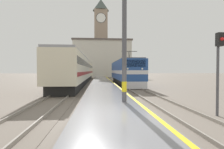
{
  "coord_description": "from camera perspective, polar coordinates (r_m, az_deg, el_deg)",
  "views": [
    {
      "loc": [
        -0.67,
        -7.81,
        2.09
      ],
      "look_at": [
        1.96,
        25.79,
        1.35
      ],
      "focal_mm": 28.0,
      "sensor_mm": 36.0,
      "label": 1
    }
  ],
  "objects": [
    {
      "name": "catenary_mast",
      "position": [
        10.4,
        4.58,
        11.28
      ],
      "size": [
        2.73,
        0.29,
        7.32
      ],
      "color": "#4C4C51",
      "rests_on": "platform"
    },
    {
      "name": "passenger_train",
      "position": [
        31.03,
        -10.18,
        1.4
      ],
      "size": [
        2.92,
        35.2,
        4.04
      ],
      "color": "black",
      "rests_on": "ground"
    },
    {
      "name": "locomotive_train",
      "position": [
        25.89,
        4.3,
        0.73
      ],
      "size": [
        2.92,
        14.2,
        4.58
      ],
      "color": "black",
      "rests_on": "ground"
    },
    {
      "name": "rail_track_far",
      "position": [
        33.02,
        -9.84,
        -2.33
      ],
      "size": [
        2.84,
        140.0,
        0.16
      ],
      "color": "#70665B",
      "rests_on": "ground"
    },
    {
      "name": "station_building",
      "position": [
        57.59,
        -3.2,
        5.2
      ],
      "size": [
        18.81,
        7.99,
        12.03
      ],
      "color": "beige",
      "rests_on": "ground"
    },
    {
      "name": "signal_post",
      "position": [
        9.33,
        31.52,
        3.97
      ],
      "size": [
        0.3,
        0.39,
        3.8
      ],
      "color": "#4C4C51",
      "rests_on": "ground"
    },
    {
      "name": "ground_plane",
      "position": [
        37.87,
        -3.46,
        -1.9
      ],
      "size": [
        200.0,
        200.0,
        0.0
      ],
      "primitive_type": "plane",
      "color": "#70665B"
    },
    {
      "name": "rail_track_near",
      "position": [
        33.11,
        2.38,
        -2.3
      ],
      "size": [
        2.84,
        140.0,
        0.16
      ],
      "color": "#70665B",
      "rests_on": "ground"
    },
    {
      "name": "clock_tower",
      "position": [
        66.43,
        -3.64,
        12.65
      ],
      "size": [
        5.91,
        5.91,
        28.49
      ],
      "color": "gray",
      "rests_on": "ground"
    },
    {
      "name": "platform",
      "position": [
        32.87,
        -3.3,
        -2.15
      ],
      "size": [
        3.51,
        140.0,
        0.26
      ],
      "color": "slate",
      "rests_on": "ground"
    }
  ]
}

